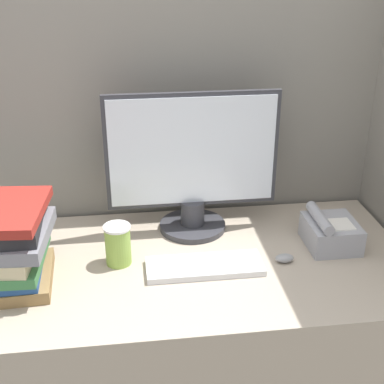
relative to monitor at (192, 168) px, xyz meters
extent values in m
cube|color=gray|center=(-0.05, 0.18, -0.10)|extent=(1.84, 0.04, 1.78)
cube|color=tan|center=(-0.05, -0.22, -0.61)|extent=(1.44, 0.71, 0.76)
cylinder|color=#333338|center=(0.00, 0.00, -0.22)|extent=(0.23, 0.23, 0.02)
cylinder|color=#333338|center=(0.00, 0.00, -0.17)|extent=(0.08, 0.08, 0.09)
cube|color=#333338|center=(0.00, 0.00, 0.06)|extent=(0.58, 0.02, 0.40)
cube|color=silver|center=(0.00, -0.01, 0.06)|extent=(0.55, 0.01, 0.37)
cube|color=silver|center=(0.00, -0.27, -0.22)|extent=(0.36, 0.13, 0.02)
ellipsoid|color=gray|center=(0.26, -0.26, -0.21)|extent=(0.06, 0.04, 0.03)
cylinder|color=#8CB247|center=(-0.26, -0.19, -0.17)|extent=(0.08, 0.08, 0.12)
cylinder|color=white|center=(-0.26, -0.19, -0.10)|extent=(0.08, 0.08, 0.01)
cube|color=olive|center=(-0.56, -0.27, -0.21)|extent=(0.22, 0.26, 0.04)
cube|color=#264C8C|center=(-0.58, -0.27, -0.17)|extent=(0.19, 0.25, 0.03)
cube|color=#38723F|center=(-0.56, -0.27, -0.14)|extent=(0.18, 0.28, 0.03)
cube|color=#C6B78C|center=(-0.57, -0.28, -0.11)|extent=(0.19, 0.25, 0.04)
cube|color=slate|center=(-0.56, -0.26, -0.07)|extent=(0.23, 0.29, 0.04)
cube|color=#262628|center=(-0.56, -0.27, -0.03)|extent=(0.20, 0.24, 0.04)
cube|color=maroon|center=(-0.56, -0.26, 0.01)|extent=(0.24, 0.29, 0.03)
cube|color=#99999E|center=(0.44, -0.17, -0.18)|extent=(0.16, 0.18, 0.09)
cube|color=white|center=(0.46, -0.20, -0.14)|extent=(0.07, 0.08, 0.00)
cylinder|color=#99999E|center=(0.40, -0.17, -0.12)|extent=(0.04, 0.18, 0.04)
camera|label=1|loc=(-0.21, -1.64, 0.69)|focal=50.00mm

